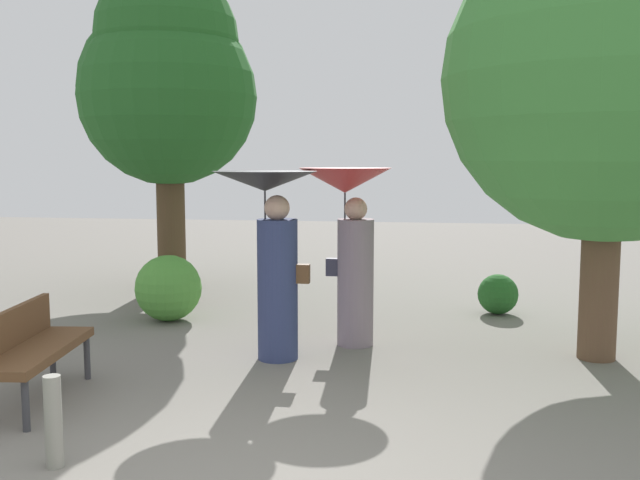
{
  "coord_description": "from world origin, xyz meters",
  "views": [
    {
      "loc": [
        1.18,
        -3.93,
        2.13
      ],
      "look_at": [
        0.0,
        3.85,
        1.23
      ],
      "focal_mm": 40.0,
      "sensor_mm": 36.0,
      "label": 1
    }
  ],
  "objects_px": {
    "person_left": "(272,237)",
    "tree_near_right": "(610,52)",
    "person_right": "(350,226)",
    "park_bench": "(30,345)",
    "path_marker_post": "(53,422)",
    "tree_near_left": "(167,73)",
    "tree_mid_left": "(168,79)"
  },
  "relations": [
    {
      "from": "person_left",
      "to": "tree_near_right",
      "type": "relative_size",
      "value": 0.39
    },
    {
      "from": "tree_near_right",
      "to": "person_left",
      "type": "bearing_deg",
      "value": -171.44
    },
    {
      "from": "person_right",
      "to": "park_bench",
      "type": "relative_size",
      "value": 1.31
    },
    {
      "from": "park_bench",
      "to": "person_left",
      "type": "bearing_deg",
      "value": -53.85
    },
    {
      "from": "path_marker_post",
      "to": "tree_near_right",
      "type": "bearing_deg",
      "value": 38.03
    },
    {
      "from": "park_bench",
      "to": "tree_near_right",
      "type": "height_order",
      "value": "tree_near_right"
    },
    {
      "from": "person_right",
      "to": "path_marker_post",
      "type": "height_order",
      "value": "person_right"
    },
    {
      "from": "person_right",
      "to": "tree_near_left",
      "type": "bearing_deg",
      "value": 45.11
    },
    {
      "from": "person_left",
      "to": "tree_near_right",
      "type": "distance_m",
      "value": 3.96
    },
    {
      "from": "path_marker_post",
      "to": "tree_mid_left",
      "type": "bearing_deg",
      "value": 101.88
    },
    {
      "from": "tree_near_right",
      "to": "tree_mid_left",
      "type": "height_order",
      "value": "tree_near_right"
    },
    {
      "from": "tree_near_left",
      "to": "person_left",
      "type": "bearing_deg",
      "value": -56.87
    },
    {
      "from": "park_bench",
      "to": "path_marker_post",
      "type": "bearing_deg",
      "value": -150.44
    },
    {
      "from": "person_left",
      "to": "tree_mid_left",
      "type": "xyz_separation_m",
      "value": [
        -2.05,
        2.55,
        1.93
      ]
    },
    {
      "from": "tree_near_left",
      "to": "tree_near_right",
      "type": "distance_m",
      "value": 7.0
    },
    {
      "from": "tree_near_right",
      "to": "tree_mid_left",
      "type": "xyz_separation_m",
      "value": [
        -5.48,
        2.03,
        0.03
      ]
    },
    {
      "from": "person_left",
      "to": "person_right",
      "type": "bearing_deg",
      "value": -47.36
    },
    {
      "from": "person_left",
      "to": "tree_near_left",
      "type": "height_order",
      "value": "tree_near_left"
    },
    {
      "from": "tree_near_right",
      "to": "path_marker_post",
      "type": "distance_m",
      "value": 6.22
    },
    {
      "from": "tree_near_left",
      "to": "path_marker_post",
      "type": "height_order",
      "value": "tree_near_left"
    },
    {
      "from": "tree_near_right",
      "to": "path_marker_post",
      "type": "xyz_separation_m",
      "value": [
        -4.34,
        -3.4,
        -2.88
      ]
    },
    {
      "from": "person_right",
      "to": "path_marker_post",
      "type": "relative_size",
      "value": 3.11
    },
    {
      "from": "tree_near_right",
      "to": "person_right",
      "type": "bearing_deg",
      "value": 176.13
    },
    {
      "from": "person_right",
      "to": "park_bench",
      "type": "height_order",
      "value": "person_right"
    },
    {
      "from": "park_bench",
      "to": "tree_mid_left",
      "type": "height_order",
      "value": "tree_mid_left"
    },
    {
      "from": "park_bench",
      "to": "tree_near_right",
      "type": "relative_size",
      "value": 0.3
    },
    {
      "from": "person_right",
      "to": "tree_near_left",
      "type": "relative_size",
      "value": 0.39
    },
    {
      "from": "tree_near_left",
      "to": "person_right",
      "type": "bearing_deg",
      "value": -44.57
    },
    {
      "from": "person_right",
      "to": "tree_mid_left",
      "type": "xyz_separation_m",
      "value": [
        -2.8,
        1.85,
        1.87
      ]
    },
    {
      "from": "person_left",
      "to": "tree_mid_left",
      "type": "height_order",
      "value": "tree_mid_left"
    },
    {
      "from": "tree_near_right",
      "to": "path_marker_post",
      "type": "bearing_deg",
      "value": -141.97
    },
    {
      "from": "person_left",
      "to": "tree_mid_left",
      "type": "distance_m",
      "value": 3.8
    }
  ]
}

